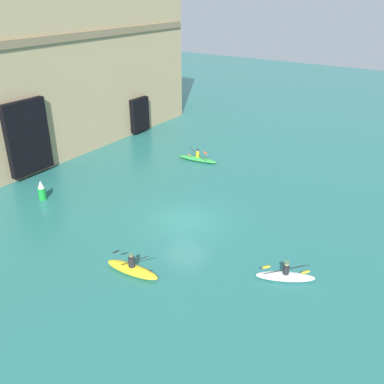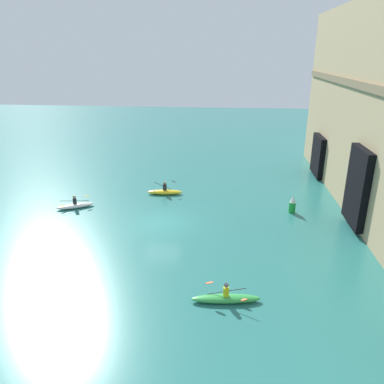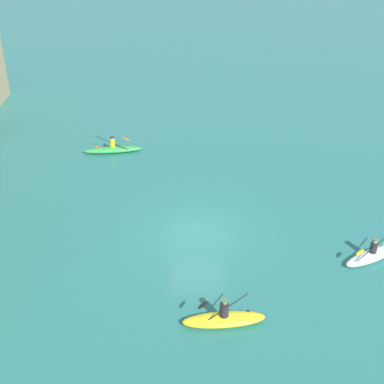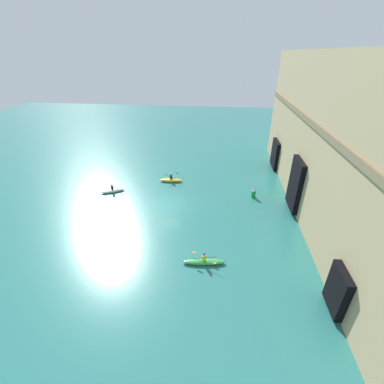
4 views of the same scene
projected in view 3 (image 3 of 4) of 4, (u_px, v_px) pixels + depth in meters
ground_plane at (197, 234)px, 24.12m from camera, size 120.00×120.00×0.00m
kayak_white at (372, 255)px, 22.40m from camera, size 1.95×2.84×1.03m
kayak_yellow at (224, 319)px, 19.05m from camera, size 0.98×3.04×1.24m
kayak_green at (113, 149)px, 31.41m from camera, size 1.05×3.47×1.03m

